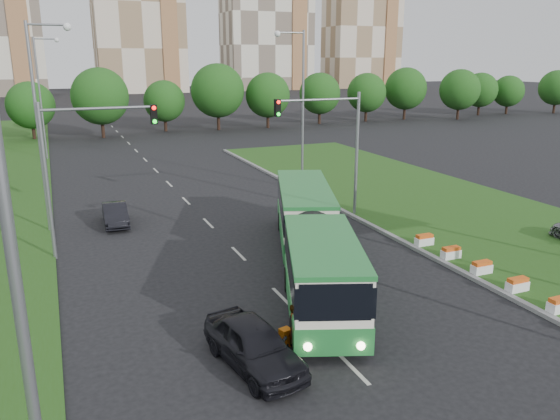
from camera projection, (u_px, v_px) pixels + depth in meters
name	position (u px, v px, depth m)	size (l,w,h in m)	color
ground	(343.00, 287.00, 24.79)	(360.00, 360.00, 0.00)	black
grass_median	(455.00, 211.00, 36.71)	(14.00, 60.00, 0.15)	#254E16
median_kerb	(366.00, 223.00, 34.12)	(0.30, 60.00, 0.18)	gray
lane_markings	(180.00, 195.00, 41.44)	(0.20, 100.00, 0.01)	#AFAFA8
flower_planters	(499.00, 275.00, 24.94)	(1.10, 11.50, 0.60)	white
traffic_mast_median	(335.00, 136.00, 34.00)	(5.76, 0.32, 8.00)	gray
traffic_mast_left	(79.00, 154.00, 27.48)	(5.76, 0.32, 8.00)	gray
street_lamps	(214.00, 132.00, 30.94)	(36.00, 60.00, 12.00)	gray
tree_line	(215.00, 99.00, 76.14)	(120.00, 8.00, 9.00)	#184C14
apartment_tower_ceast	(137.00, 4.00, 156.84)	(25.00, 15.00, 50.00)	beige
apartment_tower_east	(266.00, 13.00, 172.12)	(27.00, 15.00, 47.00)	silver
midrise_east	(362.00, 27.00, 186.08)	(24.00, 14.00, 40.00)	beige
articulated_bus	(305.00, 237.00, 26.19)	(2.70, 17.31, 2.85)	white
car_left_near	(254.00, 344.00, 18.25)	(1.90, 4.71, 1.61)	black
car_left_far	(115.00, 214.00, 33.86)	(1.41, 4.05, 1.34)	black
pedestrian	(295.00, 327.00, 19.26)	(0.64, 0.42, 1.77)	gray
shopping_trolley	(285.00, 337.00, 19.67)	(0.39, 0.41, 0.67)	#D7630B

